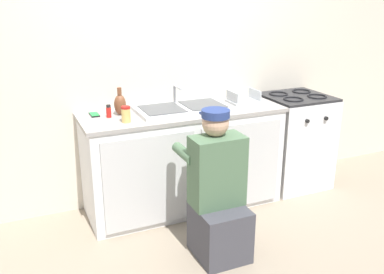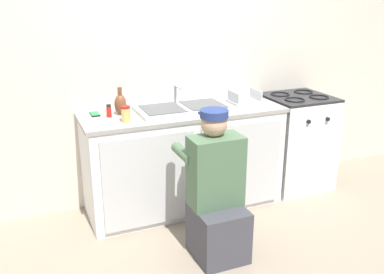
% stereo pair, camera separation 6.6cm
% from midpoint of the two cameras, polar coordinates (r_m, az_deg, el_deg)
% --- Properties ---
extents(ground_plane, '(12.00, 12.00, 0.00)m').
position_cam_midpoint_polar(ground_plane, '(3.79, 0.11, -10.90)').
color(ground_plane, gray).
extents(back_wall, '(6.00, 0.10, 2.50)m').
position_cam_midpoint_polar(back_wall, '(3.94, -3.74, 9.63)').
color(back_wall, beige).
rests_on(back_wall, ground_plane).
extents(counter_cabinet, '(1.72, 0.62, 0.87)m').
position_cam_midpoint_polar(counter_cabinet, '(3.84, -1.63, -3.23)').
color(counter_cabinet, white).
rests_on(counter_cabinet, ground_plane).
extents(countertop, '(1.76, 0.62, 0.03)m').
position_cam_midpoint_polar(countertop, '(3.70, -1.75, 3.34)').
color(countertop, '#9E9993').
rests_on(countertop, counter_cabinet).
extents(sink_double_basin, '(0.80, 0.44, 0.19)m').
position_cam_midpoint_polar(sink_double_basin, '(3.69, -1.77, 3.88)').
color(sink_double_basin, silver).
rests_on(sink_double_basin, countertop).
extents(stove_range, '(0.61, 0.62, 0.94)m').
position_cam_midpoint_polar(stove_range, '(4.40, 13.00, -0.43)').
color(stove_range, white).
rests_on(stove_range, ground_plane).
extents(plumber_person, '(0.42, 0.61, 1.10)m').
position_cam_midpoint_polar(plumber_person, '(3.14, 2.86, -8.03)').
color(plumber_person, '#3F3F47').
rests_on(plumber_person, ground_plane).
extents(dish_rack_tray, '(0.28, 0.22, 0.11)m').
position_cam_midpoint_polar(dish_rack_tray, '(3.98, 6.42, 4.97)').
color(dish_rack_tray, '#B2B7BC').
rests_on(dish_rack_tray, countertop).
extents(vase_decorative, '(0.10, 0.10, 0.23)m').
position_cam_midpoint_polar(vase_decorative, '(3.59, -10.09, 4.33)').
color(vase_decorative, brown).
rests_on(vase_decorative, countertop).
extents(spice_bottle_red, '(0.04, 0.04, 0.10)m').
position_cam_midpoint_polar(spice_bottle_red, '(3.54, -11.57, 3.37)').
color(spice_bottle_red, red).
rests_on(spice_bottle_red, countertop).
extents(condiment_jar, '(0.07, 0.07, 0.13)m').
position_cam_midpoint_polar(condiment_jar, '(3.38, -9.35, 3.01)').
color(condiment_jar, '#DBB760').
rests_on(condiment_jar, countertop).
extents(cell_phone, '(0.07, 0.14, 0.01)m').
position_cam_midpoint_polar(cell_phone, '(3.64, -13.41, 2.93)').
color(cell_phone, black).
rests_on(cell_phone, countertop).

